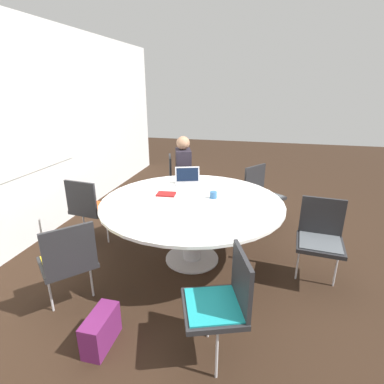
% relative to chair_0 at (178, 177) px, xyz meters
% --- Properties ---
extents(ground_plane, '(16.00, 16.00, 0.00)m').
position_rel_chair_0_xyz_m(ground_plane, '(-1.53, -0.59, -0.51)').
color(ground_plane, black).
extents(wall_back, '(8.00, 0.07, 2.70)m').
position_rel_chair_0_xyz_m(wall_back, '(-1.53, 1.50, 0.84)').
color(wall_back, silver).
rests_on(wall_back, ground_plane).
extents(conference_table, '(1.98, 1.98, 0.73)m').
position_rel_chair_0_xyz_m(conference_table, '(-1.53, -0.59, 0.10)').
color(conference_table, '#B7B7BC').
rests_on(conference_table, ground_plane).
extents(chair_0, '(0.55, 0.54, 0.86)m').
position_rel_chair_0_xyz_m(chair_0, '(0.00, 0.00, 0.00)').
color(chair_0, '#262628').
rests_on(chair_0, ground_plane).
extents(chair_1, '(0.47, 0.49, 0.86)m').
position_rel_chair_0_xyz_m(chair_1, '(-1.43, 0.74, 0.00)').
color(chair_1, '#262628').
rests_on(chair_1, ground_plane).
extents(chair_2, '(0.61, 0.61, 0.86)m').
position_rel_chair_0_xyz_m(chair_2, '(-2.56, 0.26, 0.00)').
color(chair_2, '#262628').
rests_on(chair_2, ground_plane).
extents(chair_3, '(0.56, 0.54, 0.86)m').
position_rel_chair_0_xyz_m(chair_3, '(-2.76, -1.10, 0.00)').
color(chair_3, '#262628').
rests_on(chair_3, ground_plane).
extents(chair_4, '(0.46, 0.48, 0.86)m').
position_rel_chair_0_xyz_m(chair_4, '(-1.59, -1.92, 0.00)').
color(chair_4, '#262628').
rests_on(chair_4, ground_plane).
extents(chair_5, '(0.60, 0.60, 0.86)m').
position_rel_chair_0_xyz_m(chair_5, '(-0.41, -1.32, 0.00)').
color(chair_5, '#262628').
rests_on(chair_5, ground_plane).
extents(person_0, '(0.41, 0.34, 1.21)m').
position_rel_chair_0_xyz_m(person_0, '(-0.20, -0.16, 0.19)').
color(person_0, '#231E28').
rests_on(person_0, ground_plane).
extents(laptop, '(0.34, 0.37, 0.21)m').
position_rel_chair_0_xyz_m(laptop, '(-1.00, -0.41, 0.27)').
color(laptop, silver).
rests_on(laptop, conference_table).
extents(spiral_notebook, '(0.17, 0.22, 0.02)m').
position_rel_chair_0_xyz_m(spiral_notebook, '(-1.42, -0.26, 0.23)').
color(spiral_notebook, maroon).
rests_on(spiral_notebook, conference_table).
extents(coffee_cup, '(0.08, 0.08, 0.08)m').
position_rel_chair_0_xyz_m(coffee_cup, '(-1.40, -0.80, 0.26)').
color(coffee_cup, '#33669E').
rests_on(coffee_cup, conference_table).
extents(handbag, '(0.36, 0.16, 0.28)m').
position_rel_chair_0_xyz_m(handbag, '(-2.88, -0.19, -0.37)').
color(handbag, '#661E56').
rests_on(handbag, ground_plane).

